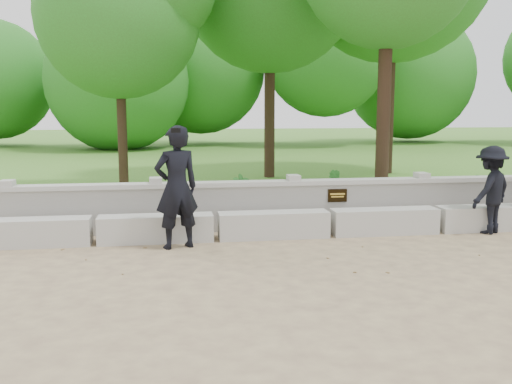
# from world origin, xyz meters

# --- Properties ---
(ground) EXTENTS (80.00, 80.00, 0.00)m
(ground) POSITION_xyz_m (0.00, 0.00, 0.00)
(ground) COLOR tan
(ground) RESTS_ON ground
(lawn) EXTENTS (40.00, 22.00, 0.25)m
(lawn) POSITION_xyz_m (0.00, 14.00, 0.12)
(lawn) COLOR #3D7020
(lawn) RESTS_ON ground
(concrete_bench) EXTENTS (11.90, 0.45, 0.45)m
(concrete_bench) POSITION_xyz_m (0.00, 1.90, 0.22)
(concrete_bench) COLOR #B0AEA6
(concrete_bench) RESTS_ON ground
(parapet_wall) EXTENTS (12.50, 0.35, 0.90)m
(parapet_wall) POSITION_xyz_m (0.00, 2.60, 0.46)
(parapet_wall) COLOR #A5A39C
(parapet_wall) RESTS_ON ground
(man_main) EXTENTS (0.82, 0.76, 1.96)m
(man_main) POSITION_xyz_m (-2.65, 1.43, 0.98)
(man_main) COLOR black
(man_main) RESTS_ON ground
(visitor_mid) EXTENTS (1.16, 1.03, 1.56)m
(visitor_mid) POSITION_xyz_m (2.88, 1.67, 0.78)
(visitor_mid) COLOR black
(visitor_mid) RESTS_ON ground
(tree_left) EXTENTS (3.74, 3.74, 6.19)m
(tree_left) POSITION_xyz_m (-3.82, 6.17, 4.56)
(tree_left) COLOR #382619
(tree_left) RESTS_ON lawn
(shrub_a) EXTENTS (0.40, 0.32, 0.66)m
(shrub_a) POSITION_xyz_m (-1.33, 3.68, 0.58)
(shrub_a) COLOR #2C7327
(shrub_a) RESTS_ON lawn
(shrub_b) EXTENTS (0.39, 0.40, 0.56)m
(shrub_b) POSITION_xyz_m (1.00, 4.92, 0.53)
(shrub_b) COLOR #2C7327
(shrub_b) RESTS_ON lawn
(shrub_c) EXTENTS (0.68, 0.67, 0.57)m
(shrub_c) POSITION_xyz_m (3.75, 3.30, 0.54)
(shrub_c) COLOR #2C7327
(shrub_c) RESTS_ON lawn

